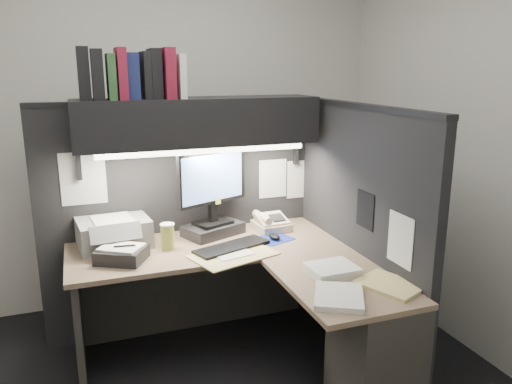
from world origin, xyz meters
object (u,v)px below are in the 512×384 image
telephone (271,224)px  coffee_cup (168,237)px  overhead_shelf (199,121)px  monitor (213,202)px  printer (113,232)px  notebook_stack (122,254)px  desk (286,317)px  keyboard (232,247)px

telephone → coffee_cup: 0.76m
overhead_shelf → monitor: size_ratio=2.68×
printer → notebook_stack: size_ratio=1.63×
overhead_shelf → monitor: 0.55m
overhead_shelf → monitor: overhead_shelf is taller
telephone → coffee_cup: coffee_cup is taller
desk → overhead_shelf: (-0.30, 0.75, 1.06)m
telephone → printer: printer is taller
desk → notebook_stack: notebook_stack is taller
desk → coffee_cup: 0.88m
monitor → printer: 0.67m
keyboard → coffee_cup: coffee_cup is taller
printer → telephone: bearing=-10.2°
overhead_shelf → telephone: overhead_shelf is taller
coffee_cup → overhead_shelf: bearing=35.1°
telephone → keyboard: bearing=-149.5°
monitor → notebook_stack: (-0.63, -0.27, -0.19)m
keyboard → overhead_shelf: bearing=90.8°
telephone → overhead_shelf: bearing=169.2°
monitor → notebook_stack: monitor is taller
coffee_cup → desk: bearing=-45.4°
desk → overhead_shelf: overhead_shelf is taller
overhead_shelf → monitor: bearing=-10.9°
desk → keyboard: keyboard is taller
monitor → keyboard: size_ratio=1.17×
printer → keyboard: bearing=-32.6°
notebook_stack → desk: bearing=-28.7°
telephone → notebook_stack: (-1.04, -0.24, -0.01)m
monitor → telephone: bearing=-27.4°
keyboard → printer: (-0.69, 0.34, 0.07)m
monitor → desk: bearing=-95.8°
notebook_stack → monitor: bearing=23.3°
telephone → coffee_cup: (-0.75, -0.13, 0.03)m
monitor → printer: (-0.65, 0.04, -0.14)m
printer → coffee_cup: bearing=-39.8°
printer → monitor: bearing=-9.6°
keyboard → notebook_stack: (-0.67, 0.03, 0.03)m
telephone → printer: (-1.06, 0.07, 0.04)m
monitor → printer: monitor is taller
monitor → notebook_stack: bearing=-179.3°
keyboard → coffee_cup: bearing=141.2°
telephone → coffee_cup: size_ratio=1.48×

